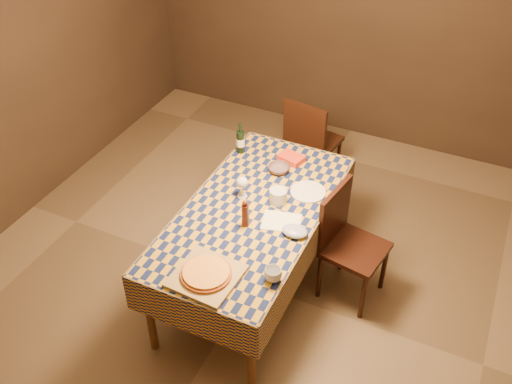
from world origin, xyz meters
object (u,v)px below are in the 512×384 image
Objects in this scene: cutting_board at (206,276)px; chair_right at (346,238)px; bowl at (279,169)px; white_plate at (308,192)px; dining_table at (253,218)px; pizza at (206,273)px; wine_bottle at (240,141)px; chair_far at (310,139)px.

chair_right reaches higher than cutting_board.
bowl is 0.33m from white_plate.
dining_table is at bearing -156.95° from chair_right.
wine_bottle is at bearing 107.50° from pizza.
dining_table is 11.14× the size of bowl.
cutting_board is at bearing -88.92° from dining_table.
chair_right is (0.61, 0.97, -0.26)m from cutting_board.
dining_table is 4.72× the size of pizza.
white_plate is at bearing 75.75° from pizza.
wine_bottle is 1.02× the size of white_plate.
bowl is at bearing 92.05° from dining_table.
pizza is 0.42× the size of chair_right.
chair_right is (0.71, -1.12, 0.00)m from chair_far.
pizza reaches higher than white_plate.
pizza is 1.18m from chair_right.
wine_bottle reaches higher than white_plate.
cutting_board is 1.01× the size of pizza.
chair_right is at bearing 57.66° from cutting_board.
bowl is 0.64× the size of white_plate.
cutting_board is 0.03m from pizza.
chair_far and chair_right have the same top height.
pizza is 2.12m from chair_far.
pizza is at bearing -122.34° from chair_right.
wine_bottle reaches higher than cutting_board.
cutting_board is 1.18m from chair_right.
pizza is at bearing -88.51° from bowl.
pizza is 1.09m from white_plate.
white_plate is at bearing -21.29° from wine_bottle.
chair_right is at bearing -19.78° from bowl.
bowl reaches higher than dining_table.
pizza is 1.50× the size of white_plate.
white_plate is (0.28, 0.35, 0.08)m from dining_table.
white_plate is 0.28× the size of chair_far.
white_plate reaches higher than dining_table.
cutting_board is (0.01, -0.70, 0.09)m from dining_table.
wine_bottle is at bearing 123.11° from dining_table.
chair_right is (0.63, 0.27, -0.17)m from dining_table.
chair_right is at bearing -13.78° from white_plate.
chair_far is at bearing 67.50° from wine_bottle.
chair_right is (0.61, 0.97, -0.29)m from pizza.
pizza is (0.01, -0.70, 0.12)m from dining_table.
cutting_board is at bearing -87.34° from chair_far.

